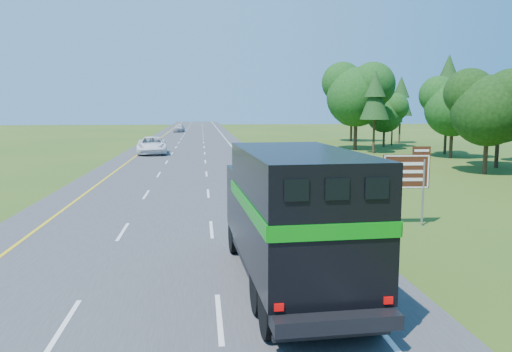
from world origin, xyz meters
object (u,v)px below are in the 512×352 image
(horse_truck, at_px, (291,214))
(far_car, at_px, (179,128))
(white_suv, at_px, (152,145))
(exit_sign, at_px, (407,175))

(horse_truck, height_order, far_car, horse_truck)
(white_suv, xyz_separation_m, far_car, (0.82, 51.76, -0.09))
(horse_truck, bearing_deg, far_car, 91.57)
(horse_truck, bearing_deg, exit_sign, 44.87)
(horse_truck, xyz_separation_m, exit_sign, (6.31, 6.92, 0.10))
(exit_sign, bearing_deg, horse_truck, -128.35)
(white_suv, relative_size, far_car, 1.36)
(exit_sign, bearing_deg, white_suv, 115.67)
(white_suv, bearing_deg, far_car, 84.10)
(white_suv, xyz_separation_m, exit_sign, (14.27, -35.97, 1.27))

